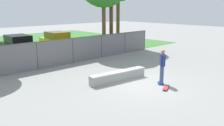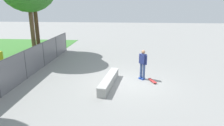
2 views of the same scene
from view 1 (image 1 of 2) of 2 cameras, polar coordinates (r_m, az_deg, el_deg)
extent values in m
plane|color=gray|center=(12.30, 7.63, -4.93)|extent=(80.00, 80.00, 0.00)
cube|color=#3D7A33|center=(25.88, -22.42, 3.86)|extent=(27.97, 20.00, 0.02)
cube|color=#999993|center=(12.55, 1.54, -3.34)|extent=(3.44, 0.87, 0.46)
cube|color=#ADADA8|center=(12.47, 1.55, -2.19)|extent=(3.48, 0.91, 0.06)
cube|color=#2647A5|center=(12.21, 11.86, -5.00)|extent=(0.26, 0.26, 0.10)
cube|color=#2647A5|center=(12.41, 11.65, -4.68)|extent=(0.26, 0.26, 0.10)
cylinder|color=#384C7A|center=(12.07, 12.11, -2.79)|extent=(0.15, 0.15, 0.88)
cylinder|color=#384C7A|center=(12.28, 11.90, -2.50)|extent=(0.15, 0.15, 0.88)
cube|color=navy|center=(11.99, 12.17, 0.76)|extent=(0.42, 0.43, 0.60)
cylinder|color=navy|center=(11.76, 12.41, 0.39)|extent=(0.10, 0.10, 0.58)
cylinder|color=navy|center=(12.24, 11.93, 0.92)|extent=(0.10, 0.10, 0.58)
sphere|color=#9E7051|center=(11.91, 12.27, 2.77)|extent=(0.22, 0.22, 0.22)
cube|color=red|center=(11.67, 13.02, -5.77)|extent=(0.82, 0.48, 0.02)
cube|color=#B2B2B7|center=(11.93, 13.29, -5.45)|extent=(0.11, 0.15, 0.02)
cube|color=#B2B2B7|center=(11.43, 12.73, -6.27)|extent=(0.11, 0.15, 0.02)
cylinder|color=silver|center=(11.93, 13.68, -5.66)|extent=(0.06, 0.05, 0.05)
cylinder|color=silver|center=(11.96, 12.88, -5.56)|extent=(0.06, 0.05, 0.05)
cylinder|color=silver|center=(11.42, 13.14, -6.48)|extent=(0.06, 0.05, 0.05)
cylinder|color=silver|center=(11.45, 12.30, -6.38)|extent=(0.06, 0.05, 0.05)
cylinder|color=#4C4C51|center=(15.35, -17.73, 1.67)|extent=(0.07, 0.07, 1.78)
cylinder|color=#4C4C51|center=(16.66, -9.50, 3.01)|extent=(0.07, 0.07, 1.78)
cylinder|color=#4C4C51|center=(18.25, -2.57, 4.08)|extent=(0.07, 0.07, 1.78)
cylinder|color=#4C4C51|center=(20.08, 3.18, 4.92)|extent=(0.07, 0.07, 1.78)
cylinder|color=#4C4C51|center=(22.08, 7.95, 5.59)|extent=(0.07, 0.07, 1.78)
cylinder|color=#4C4C51|center=(16.52, -9.62, 5.95)|extent=(15.97, 0.05, 0.05)
cube|color=slate|center=(16.66, -9.50, 3.01)|extent=(15.97, 0.01, 1.78)
cylinder|color=brown|center=(20.07, -1.99, 8.63)|extent=(0.32, 0.32, 4.35)
cylinder|color=#513823|center=(20.67, -0.20, 9.92)|extent=(0.32, 0.32, 5.18)
cylinder|color=brown|center=(22.29, 1.46, 9.73)|extent=(0.32, 0.32, 4.84)
cube|color=black|center=(20.49, -21.60, 3.54)|extent=(1.92, 4.25, 0.70)
cube|color=black|center=(20.54, -21.91, 5.43)|extent=(1.66, 2.15, 0.64)
cylinder|color=black|center=(19.69, -17.73, 2.45)|extent=(0.24, 0.65, 0.64)
cylinder|color=black|center=(19.05, -22.65, 1.69)|extent=(0.24, 0.65, 0.64)
cylinder|color=black|center=(22.06, -20.54, 3.35)|extent=(0.24, 0.65, 0.64)
cylinder|color=black|center=(21.49, -24.99, 2.70)|extent=(0.24, 0.65, 0.64)
cube|color=gold|center=(22.29, -12.94, 4.87)|extent=(1.92, 4.25, 0.70)
cube|color=#776413|center=(22.34, -13.22, 6.61)|extent=(1.66, 2.15, 0.64)
cylinder|color=black|center=(21.69, -9.13, 3.88)|extent=(0.24, 0.65, 0.64)
cylinder|color=black|center=(20.79, -13.30, 3.28)|extent=(0.24, 0.65, 0.64)
cylinder|color=black|center=(23.90, -12.54, 4.60)|extent=(0.24, 0.65, 0.64)
cylinder|color=black|center=(23.08, -16.43, 4.07)|extent=(0.24, 0.65, 0.64)
camera|label=2|loc=(7.69, -61.51, 10.93)|focal=32.81mm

